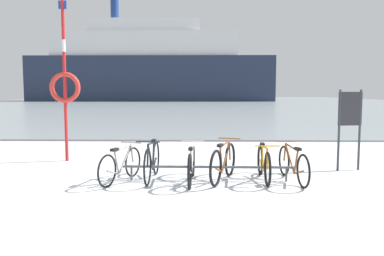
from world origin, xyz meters
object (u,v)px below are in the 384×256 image
(bicycle_1, at_px, (152,161))
(ferry_ship, at_px, (150,68))
(bicycle_3, at_px, (223,163))
(bicycle_5, at_px, (293,164))
(bicycle_0, at_px, (121,165))
(bicycle_2, at_px, (191,165))
(rescue_post, at_px, (65,84))
(info_sign, at_px, (350,116))
(bicycle_4, at_px, (264,163))

(bicycle_1, distance_m, ferry_ship, 66.51)
(bicycle_3, distance_m, bicycle_5, 1.37)
(bicycle_1, relative_size, bicycle_3, 1.07)
(bicycle_0, bearing_deg, ferry_ship, 96.98)
(bicycle_2, height_order, rescue_post, rescue_post)
(bicycle_0, xyz_separation_m, bicycle_3, (2.02, 0.12, 0.03))
(info_sign, height_order, ferry_ship, ferry_ship)
(bicycle_1, bearing_deg, bicycle_5, -1.64)
(bicycle_3, height_order, bicycle_4, bicycle_3)
(bicycle_4, distance_m, rescue_post, 5.40)
(bicycle_1, height_order, rescue_post, rescue_post)
(ferry_ship, bearing_deg, bicycle_1, -82.49)
(bicycle_4, xyz_separation_m, info_sign, (2.07, 1.05, 0.87))
(rescue_post, bearing_deg, ferry_ship, 95.57)
(bicycle_2, xyz_separation_m, rescue_post, (-3.26, 2.31, 1.62))
(bicycle_4, relative_size, bicycle_5, 0.97)
(bicycle_2, relative_size, bicycle_4, 1.06)
(bicycle_4, bearing_deg, info_sign, 27.00)
(bicycle_5, height_order, info_sign, info_sign)
(bicycle_2, distance_m, bicycle_3, 0.64)
(bicycle_3, xyz_separation_m, ferry_ship, (-10.08, 65.75, 5.86))
(bicycle_5, relative_size, ferry_ship, 0.04)
(bicycle_2, height_order, info_sign, info_sign)
(ferry_ship, bearing_deg, bicycle_3, -81.28)
(bicycle_1, relative_size, bicycle_5, 1.01)
(bicycle_0, relative_size, bicycle_4, 0.92)
(bicycle_2, distance_m, bicycle_4, 1.45)
(bicycle_2, bearing_deg, info_sign, 19.59)
(bicycle_3, height_order, info_sign, info_sign)
(ferry_ship, bearing_deg, info_sign, -78.66)
(bicycle_3, distance_m, bicycle_4, 0.81)
(info_sign, bearing_deg, ferry_ship, 101.34)
(bicycle_2, xyz_separation_m, info_sign, (3.51, 1.25, 0.87))
(bicycle_0, bearing_deg, info_sign, 14.18)
(bicycle_3, bearing_deg, info_sign, 21.20)
(bicycle_1, height_order, bicycle_5, bicycle_1)
(info_sign, xyz_separation_m, ferry_ship, (-12.96, 64.64, 5.01))
(bicycle_1, height_order, bicycle_3, bicycle_1)
(bicycle_0, xyz_separation_m, bicycle_4, (2.83, 0.18, 0.01))
(bicycle_0, xyz_separation_m, info_sign, (4.89, 1.24, 0.88))
(bicycle_0, distance_m, bicycle_2, 1.39)
(info_sign, bearing_deg, bicycle_1, -166.38)
(bicycle_0, relative_size, bicycle_3, 0.94)
(bicycle_0, height_order, bicycle_1, bicycle_1)
(bicycle_0, xyz_separation_m, bicycle_2, (1.39, -0.01, 0.01))
(bicycle_3, bearing_deg, ferry_ship, 98.72)
(bicycle_5, bearing_deg, bicycle_2, -176.43)
(bicycle_4, height_order, ferry_ship, ferry_ship)
(bicycle_0, distance_m, bicycle_5, 3.39)
(bicycle_3, distance_m, rescue_post, 4.73)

